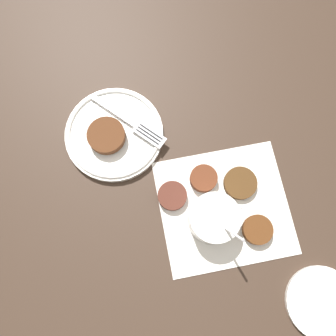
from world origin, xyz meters
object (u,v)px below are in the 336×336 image
object	(u,v)px
serving_plate	(114,134)
extra_saucer	(321,302)
fork	(135,125)
sauce_bowl	(213,218)
fritter_on_plate	(106,136)

from	to	relation	value
serving_plate	extra_saucer	bearing A→B (deg)	-60.36
serving_plate	extra_saucer	xyz separation A→B (m)	(0.27, -0.48, -0.00)
fork	sauce_bowl	bearing A→B (deg)	-71.85
extra_saucer	fritter_on_plate	bearing A→B (deg)	121.44
sauce_bowl	extra_saucer	world-z (taller)	sauce_bowl
serving_plate	extra_saucer	size ratio (longest dim) A/B	1.55
fritter_on_plate	fork	size ratio (longest dim) A/B	0.47
sauce_bowl	fritter_on_plate	world-z (taller)	sauce_bowl
sauce_bowl	serving_plate	bearing A→B (deg)	117.64
sauce_bowl	serving_plate	distance (m)	0.29
fritter_on_plate	extra_saucer	world-z (taller)	fritter_on_plate
extra_saucer	fork	bearing A→B (deg)	115.02
serving_plate	extra_saucer	distance (m)	0.55
sauce_bowl	fritter_on_plate	bearing A→B (deg)	121.14
serving_plate	fork	xyz separation A→B (m)	(0.05, -0.00, 0.01)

